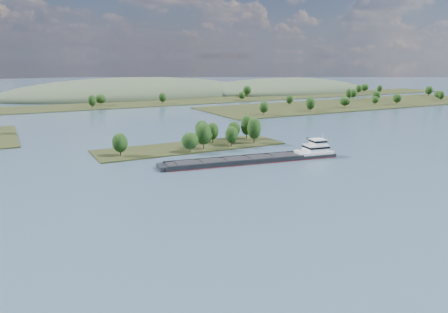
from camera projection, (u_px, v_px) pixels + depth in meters
ground at (248, 174)px, 178.53m from camera, size 1800.00×1800.00×0.00m
tree_island at (203, 139)px, 231.40m from camera, size 100.00×31.91×15.47m
right_bank at (357, 103)px, 437.16m from camera, size 320.00×90.00×14.25m
back_shoreline at (110, 105)px, 424.64m from camera, size 900.00×60.00×16.01m
hill_east at (283, 91)px, 597.72m from camera, size 260.00×140.00×36.00m
hill_west at (134, 96)px, 534.51m from camera, size 320.00×160.00×44.00m
cargo_barge at (263, 158)px, 200.88m from camera, size 85.52×21.28×11.49m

